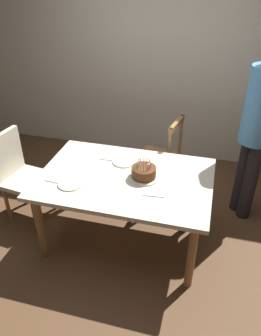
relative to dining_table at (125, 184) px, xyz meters
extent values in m
plane|color=brown|center=(0.00, 0.00, -0.64)|extent=(6.40, 6.40, 0.00)
cube|color=silver|center=(0.00, 1.85, 0.66)|extent=(6.40, 0.10, 2.60)
cube|color=beige|center=(0.00, 0.00, 0.06)|extent=(1.55, 1.05, 0.04)
cylinder|color=#9E7042|center=(-0.67, -0.43, -0.30)|extent=(0.07, 0.07, 0.69)
cylinder|color=#9E7042|center=(0.67, -0.43, -0.30)|extent=(0.07, 0.07, 0.69)
cylinder|color=#9E7042|center=(-0.67, 0.43, -0.30)|extent=(0.07, 0.07, 0.69)
cylinder|color=#9E7042|center=(0.67, 0.43, -0.30)|extent=(0.07, 0.07, 0.69)
cylinder|color=silver|center=(0.16, 0.03, 0.09)|extent=(0.28, 0.28, 0.01)
cylinder|color=#563019|center=(0.16, 0.03, 0.14)|extent=(0.22, 0.22, 0.09)
cylinder|color=#D872CC|center=(0.22, 0.03, 0.22)|extent=(0.01, 0.01, 0.05)
sphere|color=#FFC64C|center=(0.22, 0.03, 0.25)|extent=(0.01, 0.01, 0.01)
cylinder|color=#E54C4C|center=(0.22, 0.05, 0.22)|extent=(0.01, 0.01, 0.05)
sphere|color=#FFC64C|center=(0.22, 0.05, 0.25)|extent=(0.01, 0.01, 0.01)
cylinder|color=#D872CC|center=(0.20, 0.08, 0.22)|extent=(0.01, 0.01, 0.05)
sphere|color=#FFC64C|center=(0.20, 0.08, 0.25)|extent=(0.01, 0.01, 0.01)
cylinder|color=#F2994C|center=(0.18, 0.09, 0.22)|extent=(0.01, 0.01, 0.05)
sphere|color=#FFC64C|center=(0.18, 0.09, 0.25)|extent=(0.01, 0.01, 0.01)
cylinder|color=#E54C4C|center=(0.15, 0.09, 0.22)|extent=(0.01, 0.01, 0.05)
sphere|color=#FFC64C|center=(0.15, 0.09, 0.25)|extent=(0.01, 0.01, 0.01)
cylinder|color=#D872CC|center=(0.12, 0.07, 0.22)|extent=(0.01, 0.01, 0.05)
sphere|color=#FFC64C|center=(0.12, 0.07, 0.25)|extent=(0.01, 0.01, 0.01)
cylinder|color=#4C7FE5|center=(0.11, 0.06, 0.22)|extent=(0.01, 0.01, 0.05)
sphere|color=#FFC64C|center=(0.11, 0.06, 0.25)|extent=(0.01, 0.01, 0.01)
cylinder|color=#66CC72|center=(0.10, 0.02, 0.22)|extent=(0.01, 0.01, 0.05)
sphere|color=#FFC64C|center=(0.10, 0.02, 0.25)|extent=(0.01, 0.01, 0.01)
cylinder|color=#4C7FE5|center=(0.11, 0.00, 0.22)|extent=(0.01, 0.01, 0.05)
sphere|color=#FFC64C|center=(0.11, 0.00, 0.25)|extent=(0.01, 0.01, 0.01)
cylinder|color=yellow|center=(0.12, -0.02, 0.22)|extent=(0.01, 0.01, 0.05)
sphere|color=#FFC64C|center=(0.12, -0.02, 0.25)|extent=(0.01, 0.01, 0.01)
cylinder|color=#66CC72|center=(0.15, -0.03, 0.22)|extent=(0.01, 0.01, 0.05)
sphere|color=#FFC64C|center=(0.15, -0.03, 0.25)|extent=(0.01, 0.01, 0.01)
cylinder|color=#66CC72|center=(0.18, -0.03, 0.22)|extent=(0.01, 0.01, 0.05)
sphere|color=#FFC64C|center=(0.18, -0.03, 0.25)|extent=(0.01, 0.01, 0.01)
cylinder|color=#D872CC|center=(0.20, -0.02, 0.22)|extent=(0.01, 0.01, 0.05)
sphere|color=#FFC64C|center=(0.20, -0.02, 0.25)|extent=(0.01, 0.01, 0.01)
cylinder|color=#D872CC|center=(0.21, 0.00, 0.22)|extent=(0.01, 0.01, 0.05)
sphere|color=#FFC64C|center=(0.21, 0.00, 0.25)|extent=(0.01, 0.01, 0.01)
cylinder|color=silver|center=(-0.43, -0.24, 0.09)|extent=(0.22, 0.22, 0.01)
cylinder|color=silver|center=(-0.08, 0.24, 0.09)|extent=(0.22, 0.22, 0.01)
cube|color=silver|center=(-0.59, -0.24, 0.09)|extent=(0.18, 0.03, 0.01)
cube|color=silver|center=(-0.24, 0.24, 0.09)|extent=(0.18, 0.02, 0.01)
cube|color=silver|center=(0.30, -0.22, 0.09)|extent=(0.18, 0.04, 0.01)
cube|color=#9E7042|center=(0.14, 0.85, -0.19)|extent=(0.52, 0.52, 0.05)
cylinder|color=#9E7042|center=(0.00, 1.05, -0.43)|extent=(0.04, 0.04, 0.42)
cylinder|color=#9E7042|center=(-0.06, 0.71, -0.43)|extent=(0.04, 0.04, 0.42)
cylinder|color=#9E7042|center=(0.34, 0.98, -0.43)|extent=(0.04, 0.04, 0.42)
cylinder|color=#9E7042|center=(0.27, 0.65, -0.43)|extent=(0.04, 0.04, 0.42)
cylinder|color=#9E7042|center=(0.37, 0.99, 0.06)|extent=(0.04, 0.04, 0.50)
cylinder|color=#9E7042|center=(0.30, 0.63, 0.06)|extent=(0.04, 0.04, 0.50)
cube|color=#9E7042|center=(0.33, 0.81, 0.28)|extent=(0.12, 0.40, 0.06)
cube|color=beige|center=(-1.07, 0.07, -0.19)|extent=(0.50, 0.50, 0.05)
cylinder|color=#9E7042|center=(-0.93, -0.12, -0.43)|extent=(0.04, 0.04, 0.42)
cylinder|color=#9E7042|center=(-0.88, 0.22, -0.43)|extent=(0.04, 0.04, 0.42)
cylinder|color=#9E7042|center=(-1.27, -0.07, -0.43)|extent=(0.04, 0.04, 0.42)
cylinder|color=#9E7042|center=(-1.22, 0.26, -0.43)|extent=(0.04, 0.04, 0.42)
cube|color=beige|center=(-1.27, 0.10, 0.06)|extent=(0.10, 0.40, 0.50)
cylinder|color=#262328|center=(1.08, 0.76, -0.21)|extent=(0.14, 0.14, 0.87)
cylinder|color=#262328|center=(1.15, 0.65, -0.21)|extent=(0.14, 0.14, 0.87)
camera|label=1|loc=(0.68, -2.36, 1.73)|focal=35.28mm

